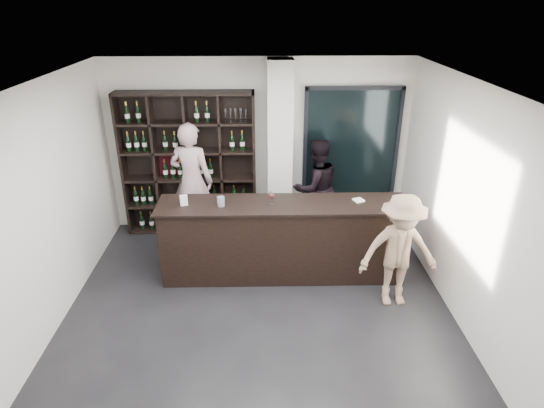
{
  "coord_description": "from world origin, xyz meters",
  "views": [
    {
      "loc": [
        0.05,
        -4.57,
        3.76
      ],
      "look_at": [
        0.19,
        1.1,
        1.14
      ],
      "focal_mm": 30.0,
      "sensor_mm": 36.0,
      "label": 1
    }
  ],
  "objects_px": {
    "wine_shelf": "(189,165)",
    "tasting_counter": "(283,240)",
    "taster_pink": "(192,181)",
    "taster_black": "(316,188)",
    "customer": "(399,251)"
  },
  "relations": [
    {
      "from": "taster_pink",
      "to": "taster_black",
      "type": "bearing_deg",
      "value": -166.38
    },
    {
      "from": "tasting_counter",
      "to": "taster_black",
      "type": "distance_m",
      "value": 1.45
    },
    {
      "from": "wine_shelf",
      "to": "taster_black",
      "type": "relative_size",
      "value": 1.44
    },
    {
      "from": "wine_shelf",
      "to": "tasting_counter",
      "type": "height_order",
      "value": "wine_shelf"
    },
    {
      "from": "taster_pink",
      "to": "taster_black",
      "type": "distance_m",
      "value": 2.06
    },
    {
      "from": "wine_shelf",
      "to": "customer",
      "type": "bearing_deg",
      "value": -36.27
    },
    {
      "from": "tasting_counter",
      "to": "taster_pink",
      "type": "bearing_deg",
      "value": 138.34
    },
    {
      "from": "wine_shelf",
      "to": "tasting_counter",
      "type": "relative_size",
      "value": 0.69
    },
    {
      "from": "tasting_counter",
      "to": "taster_pink",
      "type": "xyz_separation_m",
      "value": [
        -1.45,
        1.3,
        0.4
      ]
    },
    {
      "from": "tasting_counter",
      "to": "taster_black",
      "type": "bearing_deg",
      "value": 65.45
    },
    {
      "from": "taster_black",
      "to": "customer",
      "type": "distance_m",
      "value": 2.17
    },
    {
      "from": "wine_shelf",
      "to": "tasting_counter",
      "type": "bearing_deg",
      "value": -44.32
    },
    {
      "from": "wine_shelf",
      "to": "taster_pink",
      "type": "height_order",
      "value": "wine_shelf"
    },
    {
      "from": "taster_pink",
      "to": "customer",
      "type": "bearing_deg",
      "value": 159.03
    },
    {
      "from": "wine_shelf",
      "to": "taster_pink",
      "type": "distance_m",
      "value": 0.28
    }
  ]
}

